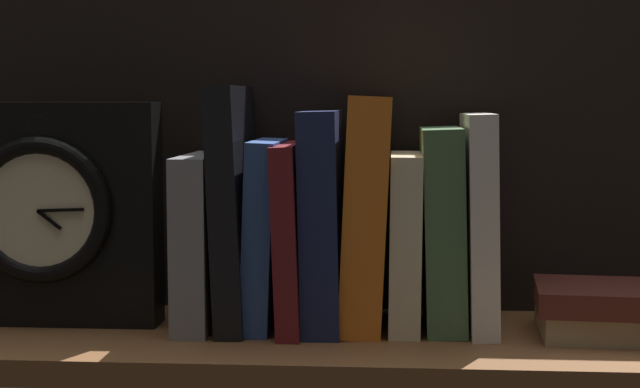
{
  "coord_description": "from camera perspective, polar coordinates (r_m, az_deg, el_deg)",
  "views": [
    {
      "loc": [
        6.9,
        -95.24,
        23.11
      ],
      "look_at": [
        -0.27,
        3.08,
        13.57
      ],
      "focal_mm": 54.74,
      "sensor_mm": 36.0,
      "label": 1
    }
  ],
  "objects": [
    {
      "name": "ground_plane",
      "position": [
        0.99,
        0.03,
        -8.78
      ],
      "size": [
        91.57,
        25.09,
        2.5
      ],
      "primitive_type": "cube",
      "color": "brown"
    },
    {
      "name": "back_panel",
      "position": [
        1.08,
        0.49,
        2.57
      ],
      "size": [
        91.57,
        1.2,
        35.11
      ],
      "primitive_type": "cube",
      "color": "black",
      "rests_on": "ground_plane"
    },
    {
      "name": "book_gray_chess",
      "position": [
        1.01,
        -6.94,
        -2.66
      ],
      "size": [
        3.55,
        15.68,
        17.52
      ],
      "primitive_type": "cube",
      "rotation": [
        0.0,
        0.0,
        0.0
      ],
      "color": "gray",
      "rests_on": "ground_plane"
    },
    {
      "name": "book_black_skeptic",
      "position": [
        1.0,
        -5.02,
        -0.73
      ],
      "size": [
        3.77,
        15.57,
        24.55
      ],
      "primitive_type": "cube",
      "rotation": [
        0.0,
        -0.04,
        0.0
      ],
      "color": "black",
      "rests_on": "ground_plane"
    },
    {
      "name": "book_blue_modern",
      "position": [
        1.0,
        -3.26,
        -2.29
      ],
      "size": [
        3.5,
        13.47,
        19.1
      ],
      "primitive_type": "cube",
      "rotation": [
        0.0,
        0.04,
        0.0
      ],
      "color": "#2D4C8E",
      "rests_on": "ground_plane"
    },
    {
      "name": "book_maroon_dawkins",
      "position": [
        1.0,
        -1.64,
        -2.4
      ],
      "size": [
        2.98,
        16.53,
        18.76
      ],
      "primitive_type": "cube",
      "rotation": [
        0.0,
        -0.04,
        0.0
      ],
      "color": "maroon",
      "rests_on": "ground_plane"
    },
    {
      "name": "book_navy_bierce",
      "position": [
        0.99,
        0.26,
        -1.48
      ],
      "size": [
        4.26,
        14.76,
        22.08
      ],
      "primitive_type": "cube",
      "rotation": [
        0.0,
        -0.02,
        0.0
      ],
      "color": "#192147",
      "rests_on": "ground_plane"
    },
    {
      "name": "book_orange_pandolfini",
      "position": [
        0.99,
        2.72,
        -1.08
      ],
      "size": [
        5.18,
        13.58,
        23.61
      ],
      "primitive_type": "cube",
      "rotation": [
        0.0,
        0.04,
        0.0
      ],
      "color": "orange",
      "rests_on": "ground_plane"
    },
    {
      "name": "book_cream_twain",
      "position": [
        0.99,
        4.98,
        -2.75
      ],
      "size": [
        3.23,
        12.66,
        17.7
      ],
      "primitive_type": "cube",
      "rotation": [
        0.0,
        0.01,
        0.0
      ],
      "color": "beige",
      "rests_on": "ground_plane"
    },
    {
      "name": "book_green_romantic",
      "position": [
        0.99,
        7.19,
        -2.01
      ],
      "size": [
        4.58,
        12.13,
        20.42
      ],
      "primitive_type": "cube",
      "rotation": [
        0.0,
        -0.03,
        0.0
      ],
      "color": "#476B44",
      "rests_on": "ground_plane"
    },
    {
      "name": "book_white_catcher",
      "position": [
        0.99,
        9.28,
        -1.61
      ],
      "size": [
        3.29,
        13.59,
        21.8
      ],
      "primitive_type": "cube",
      "rotation": [
        0.0,
        -0.03,
        0.0
      ],
      "color": "silver",
      "rests_on": "ground_plane"
    },
    {
      "name": "framed_clock",
      "position": [
        1.04,
        -15.66,
        -1.07
      ],
      "size": [
        22.88,
        5.93,
        22.88
      ],
      "color": "black",
      "rests_on": "ground_plane"
    },
    {
      "name": "book_stack_side",
      "position": [
        1.0,
        17.37,
        -6.53
      ],
      "size": [
        18.19,
        12.85,
        5.06
      ],
      "color": "#9E8966",
      "rests_on": "ground_plane"
    }
  ]
}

